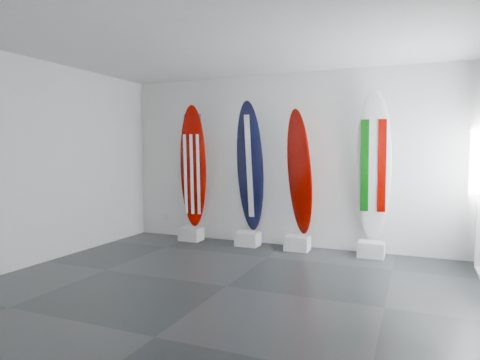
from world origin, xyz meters
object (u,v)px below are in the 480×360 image
at_px(surfboard_navy, 250,167).
at_px(surfboard_usa, 193,167).
at_px(surfboard_swiss, 300,173).
at_px(surfboard_italy, 373,166).

bearing_deg(surfboard_navy, surfboard_usa, -172.96).
bearing_deg(surfboard_navy, surfboard_swiss, 7.04).
distance_m(surfboard_usa, surfboard_swiss, 2.03).
bearing_deg(surfboard_swiss, surfboard_italy, 21.07).
relative_size(surfboard_navy, surfboard_italy, 0.97).
xyz_separation_m(surfboard_usa, surfboard_italy, (3.22, 0.00, 0.05)).
xyz_separation_m(surfboard_navy, surfboard_swiss, (0.89, 0.00, -0.08)).
bearing_deg(surfboard_usa, surfboard_swiss, -6.23).
relative_size(surfboard_usa, surfboard_italy, 0.95).
bearing_deg(surfboard_navy, surfboard_italy, 7.04).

